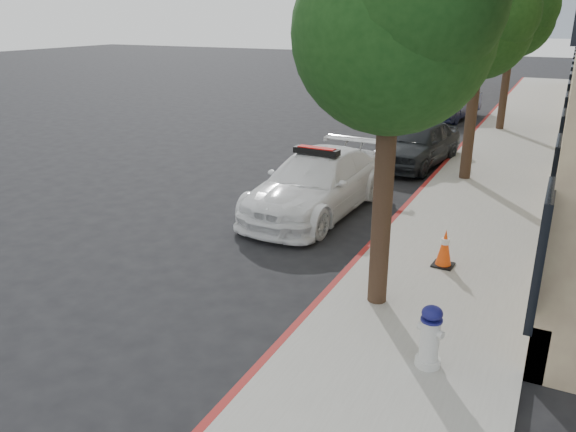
# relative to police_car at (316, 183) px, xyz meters

# --- Properties ---
(ground) EXTENTS (120.00, 120.00, 0.00)m
(ground) POSITION_rel_police_car_xyz_m (-0.13, -1.87, -0.72)
(ground) COLOR black
(ground) RESTS_ON ground
(sidewalk) EXTENTS (3.20, 50.00, 0.15)m
(sidewalk) POSITION_rel_police_car_xyz_m (3.47, 8.13, -0.65)
(sidewalk) COLOR gray
(sidewalk) RESTS_ON ground
(curb_strip) EXTENTS (0.12, 50.00, 0.15)m
(curb_strip) POSITION_rel_police_car_xyz_m (1.93, 8.13, -0.65)
(curb_strip) COLOR maroon
(curb_strip) RESTS_ON ground
(tree_near) EXTENTS (2.92, 2.82, 5.62)m
(tree_near) POSITION_rel_police_car_xyz_m (2.80, -3.89, 3.55)
(tree_near) COLOR black
(tree_near) RESTS_ON sidewalk
(tree_mid) EXTENTS (2.77, 2.64, 5.43)m
(tree_mid) POSITION_rel_police_car_xyz_m (2.79, 4.11, 3.44)
(tree_mid) COLOR black
(tree_mid) RESTS_ON sidewalk
(tree_far) EXTENTS (3.10, 3.00, 5.81)m
(tree_far) POSITION_rel_police_car_xyz_m (2.80, 12.11, 3.67)
(tree_far) COLOR black
(tree_far) RESTS_ON sidewalk
(police_car) EXTENTS (2.26, 5.04, 1.58)m
(police_car) POSITION_rel_police_car_xyz_m (0.00, 0.00, 0.00)
(police_car) COLOR white
(police_car) RESTS_ON ground
(parked_car_mid) EXTENTS (2.21, 4.33, 1.41)m
(parked_car_mid) POSITION_rel_police_car_xyz_m (1.07, 5.43, -0.01)
(parked_car_mid) COLOR black
(parked_car_mid) RESTS_ON ground
(parked_car_far) EXTENTS (2.11, 4.60, 1.46)m
(parked_car_far) POSITION_rel_police_car_xyz_m (0.38, 14.22, 0.01)
(parked_car_far) COLOR #141832
(parked_car_far) RESTS_ON ground
(fire_hydrant) EXTENTS (0.37, 0.33, 0.87)m
(fire_hydrant) POSITION_rel_police_car_xyz_m (3.91, -5.29, -0.15)
(fire_hydrant) COLOR silver
(fire_hydrant) RESTS_ON sidewalk
(traffic_cone) EXTENTS (0.39, 0.39, 0.71)m
(traffic_cone) POSITION_rel_police_car_xyz_m (3.45, -2.08, -0.22)
(traffic_cone) COLOR black
(traffic_cone) RESTS_ON sidewalk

